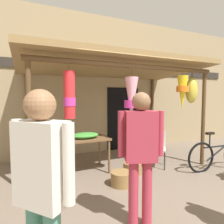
{
  "coord_description": "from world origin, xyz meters",
  "views": [
    {
      "loc": [
        -2.09,
        -3.3,
        1.68
      ],
      "look_at": [
        -0.05,
        1.25,
        1.31
      ],
      "focal_mm": 31.44,
      "sensor_mm": 36.0,
      "label": 1
    }
  ],
  "objects_px": {
    "display_table": "(81,142)",
    "wicker_basket_by_table": "(121,178)",
    "flower_heap_on_table": "(86,135)",
    "folding_chair": "(157,146)",
    "parked_bicycle": "(219,155)",
    "wicker_basket_spare": "(132,168)",
    "shopper_by_bananas": "(141,147)",
    "vendor_in_orange": "(42,182)"
  },
  "relations": [
    {
      "from": "flower_heap_on_table",
      "to": "folding_chair",
      "type": "distance_m",
      "value": 1.79
    },
    {
      "from": "flower_heap_on_table",
      "to": "vendor_in_orange",
      "type": "relative_size",
      "value": 0.35
    },
    {
      "from": "display_table",
      "to": "flower_heap_on_table",
      "type": "relative_size",
      "value": 2.0
    },
    {
      "from": "wicker_basket_spare",
      "to": "parked_bicycle",
      "type": "distance_m",
      "value": 2.08
    },
    {
      "from": "vendor_in_orange",
      "to": "parked_bicycle",
      "type": "bearing_deg",
      "value": 20.94
    },
    {
      "from": "shopper_by_bananas",
      "to": "folding_chair",
      "type": "bearing_deg",
      "value": 47.59
    },
    {
      "from": "folding_chair",
      "to": "parked_bicycle",
      "type": "distance_m",
      "value": 1.41
    },
    {
      "from": "wicker_basket_spare",
      "to": "shopper_by_bananas",
      "type": "bearing_deg",
      "value": -116.81
    },
    {
      "from": "folding_chair",
      "to": "shopper_by_bananas",
      "type": "height_order",
      "value": "shopper_by_bananas"
    },
    {
      "from": "shopper_by_bananas",
      "to": "display_table",
      "type": "bearing_deg",
      "value": 96.26
    },
    {
      "from": "display_table",
      "to": "parked_bicycle",
      "type": "xyz_separation_m",
      "value": [
        2.99,
        -1.13,
        -0.34
      ]
    },
    {
      "from": "parked_bicycle",
      "to": "vendor_in_orange",
      "type": "bearing_deg",
      "value": -159.06
    },
    {
      "from": "display_table",
      "to": "folding_chair",
      "type": "bearing_deg",
      "value": -10.35
    },
    {
      "from": "wicker_basket_by_table",
      "to": "vendor_in_orange",
      "type": "relative_size",
      "value": 0.24
    },
    {
      "from": "wicker_basket_spare",
      "to": "shopper_by_bananas",
      "type": "relative_size",
      "value": 0.23
    },
    {
      "from": "vendor_in_orange",
      "to": "shopper_by_bananas",
      "type": "bearing_deg",
      "value": 24.49
    },
    {
      "from": "shopper_by_bananas",
      "to": "vendor_in_orange",
      "type": "bearing_deg",
      "value": -155.51
    },
    {
      "from": "display_table",
      "to": "wicker_basket_by_table",
      "type": "distance_m",
      "value": 1.22
    },
    {
      "from": "wicker_basket_by_table",
      "to": "shopper_by_bananas",
      "type": "distance_m",
      "value": 1.5
    },
    {
      "from": "parked_bicycle",
      "to": "shopper_by_bananas",
      "type": "xyz_separation_m",
      "value": [
        -2.77,
        -0.97,
        0.69
      ]
    },
    {
      "from": "display_table",
      "to": "shopper_by_bananas",
      "type": "relative_size",
      "value": 0.7
    },
    {
      "from": "folding_chair",
      "to": "wicker_basket_by_table",
      "type": "distance_m",
      "value": 1.47
    },
    {
      "from": "display_table",
      "to": "wicker_basket_by_table",
      "type": "height_order",
      "value": "display_table"
    },
    {
      "from": "wicker_basket_by_table",
      "to": "parked_bicycle",
      "type": "xyz_separation_m",
      "value": [
        2.45,
        -0.19,
        0.22
      ]
    },
    {
      "from": "wicker_basket_spare",
      "to": "parked_bicycle",
      "type": "height_order",
      "value": "parked_bicycle"
    },
    {
      "from": "display_table",
      "to": "flower_heap_on_table",
      "type": "bearing_deg",
      "value": -20.23
    },
    {
      "from": "parked_bicycle",
      "to": "vendor_in_orange",
      "type": "distance_m",
      "value": 4.35
    },
    {
      "from": "folding_chair",
      "to": "parked_bicycle",
      "type": "bearing_deg",
      "value": -34.25
    },
    {
      "from": "wicker_basket_by_table",
      "to": "wicker_basket_spare",
      "type": "xyz_separation_m",
      "value": [
        0.47,
        0.4,
        -0.0
      ]
    },
    {
      "from": "flower_heap_on_table",
      "to": "shopper_by_bananas",
      "type": "relative_size",
      "value": 0.35
    },
    {
      "from": "shopper_by_bananas",
      "to": "flower_heap_on_table",
      "type": "bearing_deg",
      "value": 93.51
    },
    {
      "from": "folding_chair",
      "to": "shopper_by_bananas",
      "type": "xyz_separation_m",
      "value": [
        -1.61,
        -1.76,
        0.54
      ]
    },
    {
      "from": "flower_heap_on_table",
      "to": "wicker_basket_spare",
      "type": "distance_m",
      "value": 1.27
    },
    {
      "from": "folding_chair",
      "to": "wicker_basket_spare",
      "type": "relative_size",
      "value": 2.1
    },
    {
      "from": "folding_chair",
      "to": "wicker_basket_spare",
      "type": "xyz_separation_m",
      "value": [
        -0.82,
        -0.21,
        -0.38
      ]
    },
    {
      "from": "display_table",
      "to": "vendor_in_orange",
      "type": "distance_m",
      "value": 2.87
    },
    {
      "from": "wicker_basket_by_table",
      "to": "parked_bicycle",
      "type": "bearing_deg",
      "value": -4.33
    },
    {
      "from": "flower_heap_on_table",
      "to": "wicker_basket_by_table",
      "type": "bearing_deg",
      "value": -64.03
    },
    {
      "from": "display_table",
      "to": "folding_chair",
      "type": "distance_m",
      "value": 1.87
    },
    {
      "from": "display_table",
      "to": "vendor_in_orange",
      "type": "height_order",
      "value": "vendor_in_orange"
    },
    {
      "from": "wicker_basket_spare",
      "to": "vendor_in_orange",
      "type": "distance_m",
      "value": 3.07
    },
    {
      "from": "wicker_basket_by_table",
      "to": "shopper_by_bananas",
      "type": "relative_size",
      "value": 0.24
    }
  ]
}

